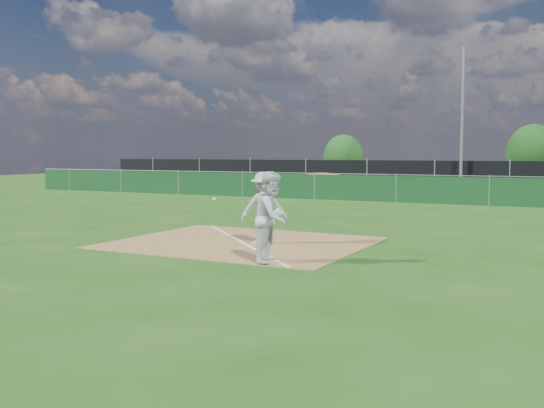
{
  "coord_description": "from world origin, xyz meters",
  "views": [
    {
      "loc": [
        7.42,
        -11.88,
        2.21
      ],
      "look_at": [
        0.84,
        1.0,
        1.0
      ],
      "focal_mm": 40.0,
      "sensor_mm": 36.0,
      "label": 1
    }
  ],
  "objects_px": {
    "first_base": "(262,242)",
    "car_left": "(334,176)",
    "runner": "(272,217)",
    "tree_mid": "(533,154)",
    "tree_left": "(343,158)",
    "play_at_first": "(264,208)",
    "car_mid": "(428,177)",
    "light_pole": "(462,121)"
  },
  "relations": [
    {
      "from": "first_base",
      "to": "car_left",
      "type": "height_order",
      "value": "car_left"
    },
    {
      "from": "runner",
      "to": "tree_mid",
      "type": "distance_m",
      "value": 35.04
    },
    {
      "from": "tree_left",
      "to": "tree_mid",
      "type": "xyz_separation_m",
      "value": [
        13.26,
        1.79,
        0.31
      ]
    },
    {
      "from": "first_base",
      "to": "tree_mid",
      "type": "xyz_separation_m",
      "value": [
        3.85,
        32.83,
        2.13
      ]
    },
    {
      "from": "first_base",
      "to": "play_at_first",
      "type": "relative_size",
      "value": 0.17
    },
    {
      "from": "car_left",
      "to": "car_mid",
      "type": "bearing_deg",
      "value": -79.17
    },
    {
      "from": "first_base",
      "to": "tree_left",
      "type": "distance_m",
      "value": 32.49
    },
    {
      "from": "car_mid",
      "to": "car_left",
      "type": "bearing_deg",
      "value": 94.61
    },
    {
      "from": "light_pole",
      "to": "tree_mid",
      "type": "xyz_separation_m",
      "value": [
        2.9,
        11.16,
        -1.82
      ]
    },
    {
      "from": "light_pole",
      "to": "car_mid",
      "type": "distance_m",
      "value": 6.88
    },
    {
      "from": "runner",
      "to": "tree_left",
      "type": "xyz_separation_m",
      "value": [
        -10.77,
        33.14,
        0.95
      ]
    },
    {
      "from": "light_pole",
      "to": "runner",
      "type": "height_order",
      "value": "light_pole"
    },
    {
      "from": "tree_left",
      "to": "car_left",
      "type": "bearing_deg",
      "value": -76.89
    },
    {
      "from": "play_at_first",
      "to": "car_mid",
      "type": "bearing_deg",
      "value": 94.25
    },
    {
      "from": "play_at_first",
      "to": "first_base",
      "type": "bearing_deg",
      "value": -88.65
    },
    {
      "from": "runner",
      "to": "tree_mid",
      "type": "bearing_deg",
      "value": -7.09
    },
    {
      "from": "first_base",
      "to": "tree_mid",
      "type": "relative_size",
      "value": 0.08
    },
    {
      "from": "car_left",
      "to": "light_pole",
      "type": "bearing_deg",
      "value": -112.66
    },
    {
      "from": "first_base",
      "to": "light_pole",
      "type": "bearing_deg",
      "value": 87.49
    },
    {
      "from": "tree_left",
      "to": "tree_mid",
      "type": "height_order",
      "value": "tree_mid"
    },
    {
      "from": "runner",
      "to": "car_mid",
      "type": "xyz_separation_m",
      "value": [
        -3.36,
        29.04,
        -0.23
      ]
    },
    {
      "from": "car_left",
      "to": "play_at_first",
      "type": "bearing_deg",
      "value": -159.54
    },
    {
      "from": "runner",
      "to": "car_mid",
      "type": "relative_size",
      "value": 0.44
    },
    {
      "from": "first_base",
      "to": "car_left",
      "type": "distance_m",
      "value": 27.34
    },
    {
      "from": "car_mid",
      "to": "play_at_first",
      "type": "bearing_deg",
      "value": -179.14
    },
    {
      "from": "car_left",
      "to": "runner",
      "type": "bearing_deg",
      "value": -158.33
    },
    {
      "from": "light_pole",
      "to": "tree_mid",
      "type": "height_order",
      "value": "light_pole"
    },
    {
      "from": "car_left",
      "to": "tree_left",
      "type": "xyz_separation_m",
      "value": [
        -1.16,
        4.98,
        1.19
      ]
    },
    {
      "from": "light_pole",
      "to": "car_mid",
      "type": "bearing_deg",
      "value": 119.2
    },
    {
      "from": "light_pole",
      "to": "tree_mid",
      "type": "distance_m",
      "value": 11.67
    },
    {
      "from": "light_pole",
      "to": "play_at_first",
      "type": "relative_size",
      "value": 3.84
    },
    {
      "from": "tree_mid",
      "to": "tree_left",
      "type": "bearing_deg",
      "value": -172.3
    },
    {
      "from": "first_base",
      "to": "tree_left",
      "type": "xyz_separation_m",
      "value": [
        -9.41,
        31.04,
        1.82
      ]
    },
    {
      "from": "runner",
      "to": "light_pole",
      "type": "bearing_deg",
      "value": -2.03
    },
    {
      "from": "runner",
      "to": "tree_left",
      "type": "bearing_deg",
      "value": 14.99
    },
    {
      "from": "first_base",
      "to": "tree_left",
      "type": "height_order",
      "value": "tree_left"
    },
    {
      "from": "play_at_first",
      "to": "runner",
      "type": "distance_m",
      "value": 2.6
    },
    {
      "from": "play_at_first",
      "to": "tree_mid",
      "type": "bearing_deg",
      "value": 83.29
    },
    {
      "from": "tree_mid",
      "to": "first_base",
      "type": "bearing_deg",
      "value": -96.68
    },
    {
      "from": "light_pole",
      "to": "play_at_first",
      "type": "height_order",
      "value": "light_pole"
    },
    {
      "from": "car_left",
      "to": "tree_mid",
      "type": "relative_size",
      "value": 0.94
    },
    {
      "from": "light_pole",
      "to": "car_mid",
      "type": "height_order",
      "value": "light_pole"
    }
  ]
}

